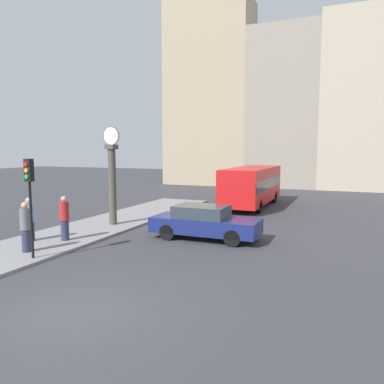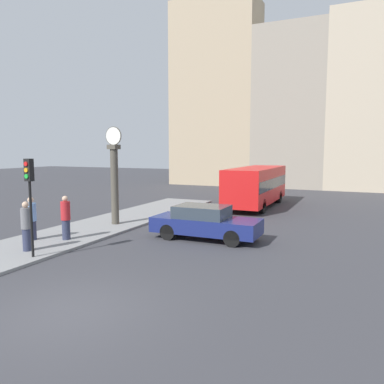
{
  "view_description": "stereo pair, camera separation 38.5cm",
  "coord_description": "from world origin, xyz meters",
  "px_view_note": "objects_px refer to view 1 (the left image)",
  "views": [
    {
      "loc": [
        5.75,
        -6.65,
        3.79
      ],
      "look_at": [
        0.01,
        7.08,
        2.11
      ],
      "focal_mm": 35.0,
      "sensor_mm": 36.0,
      "label": 1
    },
    {
      "loc": [
        6.11,
        -6.5,
        3.79
      ],
      "look_at": [
        0.01,
        7.08,
        2.11
      ],
      "focal_mm": 35.0,
      "sensor_mm": 36.0,
      "label": 2
    }
  ],
  "objects_px": {
    "traffic_light_near": "(30,187)",
    "pedestrian_red_top": "(64,218)",
    "pedestrian_grey_jacket": "(26,227)",
    "pedestrian_blue_stripe": "(30,220)",
    "street_clock": "(112,178)",
    "bus_distant": "(252,184)",
    "sedan_car": "(204,222)"
  },
  "relations": [
    {
      "from": "sedan_car",
      "to": "street_clock",
      "type": "height_order",
      "value": "street_clock"
    },
    {
      "from": "pedestrian_grey_jacket",
      "to": "sedan_car",
      "type": "bearing_deg",
      "value": 42.87
    },
    {
      "from": "bus_distant",
      "to": "pedestrian_red_top",
      "type": "xyz_separation_m",
      "value": [
        -4.69,
        -12.73,
        -0.49
      ]
    },
    {
      "from": "bus_distant",
      "to": "traffic_light_near",
      "type": "xyz_separation_m",
      "value": [
        -3.93,
        -15.18,
        1.05
      ]
    },
    {
      "from": "pedestrian_grey_jacket",
      "to": "traffic_light_near",
      "type": "bearing_deg",
      "value": -32.04
    },
    {
      "from": "traffic_light_near",
      "to": "pedestrian_red_top",
      "type": "xyz_separation_m",
      "value": [
        -0.76,
        2.45,
        -1.54
      ]
    },
    {
      "from": "pedestrian_grey_jacket",
      "to": "street_clock",
      "type": "bearing_deg",
      "value": 90.42
    },
    {
      "from": "pedestrian_blue_stripe",
      "to": "sedan_car",
      "type": "bearing_deg",
      "value": 28.77
    },
    {
      "from": "traffic_light_near",
      "to": "pedestrian_blue_stripe",
      "type": "height_order",
      "value": "traffic_light_near"
    },
    {
      "from": "sedan_car",
      "to": "bus_distant",
      "type": "xyz_separation_m",
      "value": [
        -0.35,
        9.93,
        0.77
      ]
    },
    {
      "from": "traffic_light_near",
      "to": "pedestrian_red_top",
      "type": "distance_m",
      "value": 2.99
    },
    {
      "from": "traffic_light_near",
      "to": "pedestrian_blue_stripe",
      "type": "xyz_separation_m",
      "value": [
        -1.99,
        1.81,
        -1.56
      ]
    },
    {
      "from": "traffic_light_near",
      "to": "street_clock",
      "type": "distance_m",
      "value": 6.06
    },
    {
      "from": "pedestrian_red_top",
      "to": "street_clock",
      "type": "bearing_deg",
      "value": 91.62
    },
    {
      "from": "bus_distant",
      "to": "street_clock",
      "type": "distance_m",
      "value": 10.4
    },
    {
      "from": "bus_distant",
      "to": "street_clock",
      "type": "height_order",
      "value": "street_clock"
    },
    {
      "from": "sedan_car",
      "to": "pedestrian_grey_jacket",
      "type": "bearing_deg",
      "value": -137.13
    },
    {
      "from": "bus_distant",
      "to": "traffic_light_near",
      "type": "relative_size",
      "value": 2.39
    },
    {
      "from": "bus_distant",
      "to": "pedestrian_blue_stripe",
      "type": "distance_m",
      "value": 14.63
    },
    {
      "from": "bus_distant",
      "to": "street_clock",
      "type": "bearing_deg",
      "value": -117.58
    },
    {
      "from": "bus_distant",
      "to": "pedestrian_grey_jacket",
      "type": "height_order",
      "value": "bus_distant"
    },
    {
      "from": "street_clock",
      "to": "pedestrian_grey_jacket",
      "type": "bearing_deg",
      "value": -89.58
    },
    {
      "from": "bus_distant",
      "to": "pedestrian_red_top",
      "type": "height_order",
      "value": "bus_distant"
    },
    {
      "from": "bus_distant",
      "to": "traffic_light_near",
      "type": "distance_m",
      "value": 15.72
    },
    {
      "from": "traffic_light_near",
      "to": "pedestrian_grey_jacket",
      "type": "relative_size",
      "value": 1.86
    },
    {
      "from": "pedestrian_red_top",
      "to": "pedestrian_blue_stripe",
      "type": "bearing_deg",
      "value": -152.4
    },
    {
      "from": "traffic_light_near",
      "to": "bus_distant",
      "type": "bearing_deg",
      "value": 75.48
    },
    {
      "from": "sedan_car",
      "to": "street_clock",
      "type": "relative_size",
      "value": 0.95
    },
    {
      "from": "sedan_car",
      "to": "pedestrian_grey_jacket",
      "type": "relative_size",
      "value": 2.51
    },
    {
      "from": "pedestrian_blue_stripe",
      "to": "street_clock",
      "type": "bearing_deg",
      "value": 74.98
    },
    {
      "from": "pedestrian_red_top",
      "to": "pedestrian_grey_jacket",
      "type": "height_order",
      "value": "pedestrian_grey_jacket"
    },
    {
      "from": "pedestrian_blue_stripe",
      "to": "pedestrian_grey_jacket",
      "type": "bearing_deg",
      "value": -48.09
    }
  ]
}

